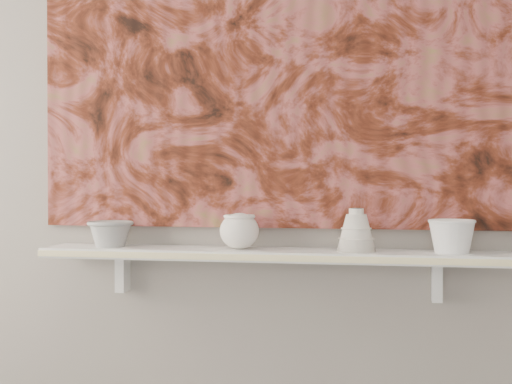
% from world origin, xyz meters
% --- Properties ---
extents(wall_back, '(3.60, 0.00, 3.60)m').
position_xyz_m(wall_back, '(0.00, 1.60, 1.35)').
color(wall_back, gray).
rests_on(wall_back, floor).
extents(shelf, '(1.40, 0.18, 0.03)m').
position_xyz_m(shelf, '(0.00, 1.51, 0.92)').
color(shelf, silver).
rests_on(shelf, wall_back).
extents(shelf_stripe, '(1.40, 0.01, 0.02)m').
position_xyz_m(shelf_stripe, '(0.00, 1.41, 0.92)').
color(shelf_stripe, beige).
rests_on(shelf_stripe, shelf).
extents(bracket_left, '(0.03, 0.06, 0.12)m').
position_xyz_m(bracket_left, '(-0.49, 1.57, 0.84)').
color(bracket_left, silver).
rests_on(bracket_left, wall_back).
extents(bracket_right, '(0.03, 0.06, 0.12)m').
position_xyz_m(bracket_right, '(0.49, 1.57, 0.84)').
color(bracket_right, silver).
rests_on(bracket_right, wall_back).
extents(painting, '(1.50, 0.02, 1.10)m').
position_xyz_m(painting, '(0.00, 1.59, 1.54)').
color(painting, '#5C2313').
rests_on(painting, wall_back).
extents(house_motif, '(0.09, 0.00, 0.08)m').
position_xyz_m(house_motif, '(0.45, 1.57, 1.23)').
color(house_motif, black).
rests_on(house_motif, painting).
extents(bowl_grey, '(0.15, 0.15, 0.08)m').
position_xyz_m(bowl_grey, '(-0.50, 1.51, 0.97)').
color(bowl_grey, '#9A9A97').
rests_on(bowl_grey, shelf).
extents(cup_cream, '(0.12, 0.12, 0.11)m').
position_xyz_m(cup_cream, '(-0.09, 1.51, 0.98)').
color(cup_cream, white).
rests_on(cup_cream, shelf).
extents(bell_vessel, '(0.12, 0.12, 0.13)m').
position_xyz_m(bell_vessel, '(0.26, 1.51, 0.99)').
color(bell_vessel, beige).
rests_on(bell_vessel, shelf).
extents(bowl_white, '(0.17, 0.17, 0.10)m').
position_xyz_m(bowl_white, '(0.53, 1.51, 0.98)').
color(bowl_white, white).
rests_on(bowl_white, shelf).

